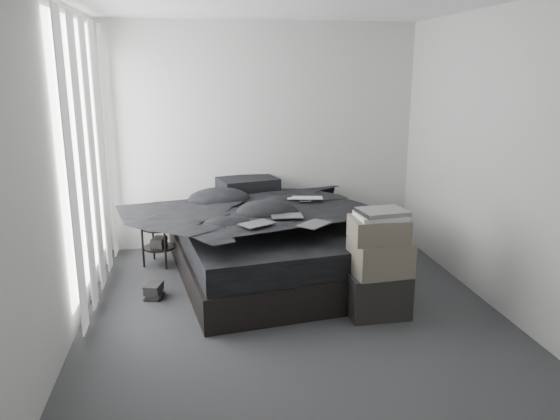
{
  "coord_description": "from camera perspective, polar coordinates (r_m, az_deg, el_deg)",
  "views": [
    {
      "loc": [
        -0.8,
        -4.24,
        2.08
      ],
      "look_at": [
        0.0,
        0.8,
        0.75
      ],
      "focal_mm": 35.0,
      "sensor_mm": 36.0,
      "label": 1
    }
  ],
  "objects": [
    {
      "name": "floor",
      "position": [
        4.79,
        1.53,
        -11.13
      ],
      "size": [
        3.6,
        4.2,
        0.01
      ],
      "primitive_type": "cube",
      "color": "#353538",
      "rests_on": "ground"
    },
    {
      "name": "wall_back",
      "position": [
        6.44,
        -1.83,
        7.65
      ],
      "size": [
        3.6,
        0.01,
        2.6
      ],
      "primitive_type": "cube",
      "color": "silver",
      "rests_on": "ground"
    },
    {
      "name": "wall_front",
      "position": [
        2.42,
        10.89,
        -4.56
      ],
      "size": [
        3.6,
        0.01,
        2.6
      ],
      "primitive_type": "cube",
      "color": "silver",
      "rests_on": "ground"
    },
    {
      "name": "wall_left",
      "position": [
        4.43,
        -21.95,
        3.38
      ],
      "size": [
        0.01,
        4.2,
        2.6
      ],
      "primitive_type": "cube",
      "color": "silver",
      "rests_on": "ground"
    },
    {
      "name": "wall_right",
      "position": [
        5.04,
        22.28,
        4.6
      ],
      "size": [
        0.01,
        4.2,
        2.6
      ],
      "primitive_type": "cube",
      "color": "silver",
      "rests_on": "ground"
    },
    {
      "name": "window_left",
      "position": [
        5.28,
        -19.72,
        5.81
      ],
      "size": [
        0.02,
        2.0,
        2.3
      ],
      "primitive_type": "cube",
      "color": "white",
      "rests_on": "wall_left"
    },
    {
      "name": "curtain_left",
      "position": [
        5.29,
        -19.12,
        5.09
      ],
      "size": [
        0.06,
        2.12,
        2.48
      ],
      "primitive_type": "cube",
      "color": "white",
      "rests_on": "wall_left"
    },
    {
      "name": "bed",
      "position": [
        5.65,
        -1.29,
        -5.32
      ],
      "size": [
        2.07,
        2.54,
        0.31
      ],
      "primitive_type": "cube",
      "rotation": [
        0.0,
        0.0,
        0.15
      ],
      "color": "black",
      "rests_on": "floor"
    },
    {
      "name": "mattress",
      "position": [
        5.56,
        -1.3,
        -2.62
      ],
      "size": [
        1.99,
        2.46,
        0.25
      ],
      "primitive_type": "cube",
      "rotation": [
        0.0,
        0.0,
        0.15
      ],
      "color": "black",
      "rests_on": "bed"
    },
    {
      "name": "duvet",
      "position": [
        5.44,
        -1.15,
        -0.2
      ],
      "size": [
        1.97,
        2.2,
        0.27
      ],
      "primitive_type": "imported",
      "rotation": [
        0.0,
        0.0,
        0.15
      ],
      "color": "black",
      "rests_on": "mattress"
    },
    {
      "name": "pillow_lower",
      "position": [
        6.32,
        -4.1,
        1.37
      ],
      "size": [
        0.75,
        0.57,
        0.16
      ],
      "primitive_type": "cube",
      "rotation": [
        0.0,
        0.0,
        0.15
      ],
      "color": "black",
      "rests_on": "mattress"
    },
    {
      "name": "pillow_upper",
      "position": [
        6.29,
        -3.39,
        2.71
      ],
      "size": [
        0.74,
        0.6,
        0.14
      ],
      "primitive_type": "cube",
      "rotation": [
        0.0,
        0.0,
        0.26
      ],
      "color": "black",
      "rests_on": "pillow_lower"
    },
    {
      "name": "laptop",
      "position": [
        5.63,
        2.65,
        1.87
      ],
      "size": [
        0.4,
        0.29,
        0.03
      ],
      "primitive_type": "imported",
      "rotation": [
        0.0,
        0.0,
        -0.16
      ],
      "color": "silver",
      "rests_on": "duvet"
    },
    {
      "name": "comic_a",
      "position": [
        4.81,
        -2.43,
        -0.49
      ],
      "size": [
        0.35,
        0.31,
        0.01
      ],
      "primitive_type": "cube",
      "rotation": [
        0.0,
        0.0,
        0.54
      ],
      "color": "black",
      "rests_on": "duvet"
    },
    {
      "name": "comic_b",
      "position": [
        5.06,
        0.72,
        0.36
      ],
      "size": [
        0.3,
        0.21,
        0.01
      ],
      "primitive_type": "cube",
      "rotation": [
        0.0,
        0.0,
        -0.06
      ],
      "color": "black",
      "rests_on": "duvet"
    },
    {
      "name": "comic_c",
      "position": [
        4.8,
        3.63,
        -0.37
      ],
      "size": [
        0.34,
        0.34,
        0.01
      ],
      "primitive_type": "cube",
      "rotation": [
        0.0,
        0.0,
        0.76
      ],
      "color": "black",
      "rests_on": "duvet"
    },
    {
      "name": "side_stand",
      "position": [
        6.05,
        -12.56,
        -2.76
      ],
      "size": [
        0.44,
        0.44,
        0.62
      ],
      "primitive_type": "cylinder",
      "rotation": [
        0.0,
        0.0,
        -0.37
      ],
      "color": "black",
      "rests_on": "floor"
    },
    {
      "name": "papers",
      "position": [
        5.95,
        -12.68,
        0.12
      ],
      "size": [
        0.27,
        0.22,
        0.01
      ],
      "primitive_type": "cube",
      "rotation": [
        0.0,
        0.0,
        -0.2
      ],
      "color": "white",
      "rests_on": "side_stand"
    },
    {
      "name": "floor_books",
      "position": [
        5.27,
        -13.04,
        -8.24
      ],
      "size": [
        0.17,
        0.22,
        0.14
      ],
      "primitive_type": "cube",
      "rotation": [
        0.0,
        0.0,
        -0.17
      ],
      "color": "black",
      "rests_on": "floor"
    },
    {
      "name": "box_lower",
      "position": [
        4.85,
        10.07,
        -8.58
      ],
      "size": [
        0.52,
        0.41,
        0.38
      ],
      "primitive_type": "cube",
      "rotation": [
        0.0,
        0.0,
        0.02
      ],
      "color": "black",
      "rests_on": "floor"
    },
    {
      "name": "box_mid",
      "position": [
        4.72,
        10.42,
        -4.9
      ],
      "size": [
        0.51,
        0.42,
        0.29
      ],
      "primitive_type": "cube",
      "rotation": [
        0.0,
        0.0,
        0.09
      ],
      "color": "#635B4E",
      "rests_on": "box_lower"
    },
    {
      "name": "box_upper",
      "position": [
        4.65,
        10.25,
        -2.03
      ],
      "size": [
        0.47,
        0.38,
        0.2
      ],
      "primitive_type": "cube",
      "rotation": [
        0.0,
        0.0,
        -0.03
      ],
      "color": "#635B4E",
      "rests_on": "box_mid"
    },
    {
      "name": "art_book_white",
      "position": [
        4.62,
        10.45,
        -0.6
      ],
      "size": [
        0.4,
        0.32,
        0.04
      ],
      "primitive_type": "cube",
      "rotation": [
        0.0,
        0.0,
        0.02
      ],
      "color": "silver",
      "rests_on": "box_upper"
    },
    {
      "name": "art_book_snake",
      "position": [
        4.61,
        10.65,
        -0.18
      ],
      "size": [
        0.41,
        0.35,
        0.04
      ],
      "primitive_type": "cube",
      "rotation": [
        0.0,
        0.0,
        0.13
      ],
      "color": "silver",
      "rests_on": "art_book_white"
    }
  ]
}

